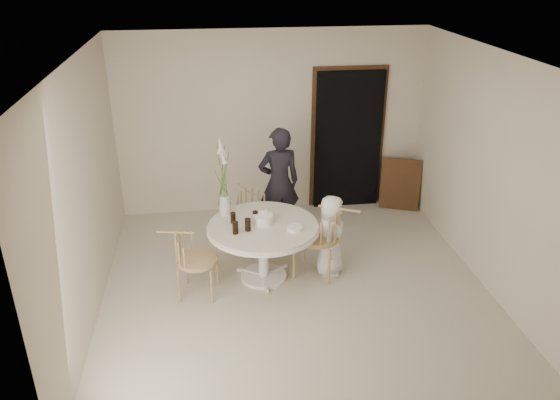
{
  "coord_description": "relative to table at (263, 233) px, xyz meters",
  "views": [
    {
      "loc": [
        -0.92,
        -5.42,
        3.69
      ],
      "look_at": [
        -0.14,
        0.3,
        1.01
      ],
      "focal_mm": 35.0,
      "sensor_mm": 36.0,
      "label": 1
    }
  ],
  "objects": [
    {
      "name": "cola_tumbler_c",
      "position": [
        -0.34,
        0.09,
        0.18
      ],
      "size": [
        0.08,
        0.08,
        0.14
      ],
      "primitive_type": "cylinder",
      "rotation": [
        0.0,
        0.0,
        0.35
      ],
      "color": "black",
      "rests_on": "table"
    },
    {
      "name": "chair_left",
      "position": [
        -0.9,
        -0.2,
        -0.09
      ],
      "size": [
        0.54,
        0.51,
        0.81
      ],
      "rotation": [
        0.0,
        0.0,
        1.37
      ],
      "color": "tan",
      "rests_on": "ground"
    },
    {
      "name": "ground",
      "position": [
        0.35,
        -0.25,
        -0.62
      ],
      "size": [
        4.5,
        4.5,
        0.0
      ],
      "primitive_type": "plane",
      "color": "beige",
      "rests_on": "ground"
    },
    {
      "name": "door_trim",
      "position": [
        1.5,
        1.98,
        0.49
      ],
      "size": [
        1.12,
        0.03,
        2.22
      ],
      "primitive_type": "cube",
      "color": "#55351D",
      "rests_on": "ground"
    },
    {
      "name": "room_shell",
      "position": [
        0.35,
        -0.25,
        1.0
      ],
      "size": [
        4.5,
        4.5,
        4.5
      ],
      "color": "silver",
      "rests_on": "ground"
    },
    {
      "name": "birthday_cake",
      "position": [
        0.0,
        0.03,
        0.17
      ],
      "size": [
        0.24,
        0.24,
        0.16
      ],
      "rotation": [
        0.0,
        0.0,
        0.19
      ],
      "color": "white",
      "rests_on": "table"
    },
    {
      "name": "girl",
      "position": [
        0.34,
        1.11,
        0.17
      ],
      "size": [
        0.61,
        0.43,
        1.56
      ],
      "primitive_type": "imported",
      "rotation": [
        0.0,
        0.0,
        3.25
      ],
      "color": "black",
      "rests_on": "ground"
    },
    {
      "name": "cola_tumbler_b",
      "position": [
        -0.19,
        -0.12,
        0.19
      ],
      "size": [
        0.07,
        0.07,
        0.15
      ],
      "primitive_type": "cylinder",
      "rotation": [
        0.0,
        0.0,
        0.01
      ],
      "color": "black",
      "rests_on": "table"
    },
    {
      "name": "boy",
      "position": [
        0.82,
        0.02,
        -0.1
      ],
      "size": [
        0.48,
        0.59,
        1.03
      ],
      "primitive_type": "imported",
      "rotation": [
        0.0,
        0.0,
        1.23
      ],
      "color": "white",
      "rests_on": "ground"
    },
    {
      "name": "flower_vase",
      "position": [
        -0.43,
        0.34,
        0.53
      ],
      "size": [
        0.13,
        0.13,
        0.99
      ],
      "rotation": [
        0.0,
        0.0,
        -0.29
      ],
      "color": "silver",
      "rests_on": "table"
    },
    {
      "name": "chair_far",
      "position": [
        -0.08,
        0.82,
        -0.09
      ],
      "size": [
        0.58,
        0.6,
        0.82
      ],
      "rotation": [
        0.0,
        0.0,
        0.42
      ],
      "color": "tan",
      "rests_on": "ground"
    },
    {
      "name": "cola_tumbler_d",
      "position": [
        -0.08,
        0.08,
        0.18
      ],
      "size": [
        0.08,
        0.08,
        0.14
      ],
      "primitive_type": "cylinder",
      "rotation": [
        0.0,
        0.0,
        0.24
      ],
      "color": "black",
      "rests_on": "table"
    },
    {
      "name": "picture_frame",
      "position": [
        2.3,
        1.7,
        -0.22
      ],
      "size": [
        0.62,
        0.38,
        0.79
      ],
      "primitive_type": "cube",
      "rotation": [
        -0.17,
        0.0,
        -0.38
      ],
      "color": "#55351D",
      "rests_on": "ground"
    },
    {
      "name": "cola_tumbler_a",
      "position": [
        -0.33,
        -0.17,
        0.19
      ],
      "size": [
        0.09,
        0.09,
        0.15
      ],
      "primitive_type": "cylinder",
      "rotation": [
        0.0,
        0.0,
        0.39
      ],
      "color": "black",
      "rests_on": "table"
    },
    {
      "name": "plate_stack",
      "position": [
        0.34,
        -0.18,
        0.14
      ],
      "size": [
        0.21,
        0.21,
        0.05
      ],
      "primitive_type": "cylinder",
      "rotation": [
        0.0,
        0.0,
        -0.17
      ],
      "color": "white",
      "rests_on": "table"
    },
    {
      "name": "doorway",
      "position": [
        1.5,
        1.94,
        0.43
      ],
      "size": [
        1.0,
        0.1,
        2.1
      ],
      "primitive_type": "cube",
      "color": "black",
      "rests_on": "ground"
    },
    {
      "name": "table",
      "position": [
        0.0,
        0.0,
        0.0
      ],
      "size": [
        1.33,
        1.33,
        0.73
      ],
      "color": "white",
      "rests_on": "ground"
    },
    {
      "name": "chair_right",
      "position": [
        0.77,
        -0.04,
        -0.0
      ],
      "size": [
        0.7,
        0.68,
        0.94
      ],
      "rotation": [
        0.0,
        0.0,
        -2.03
      ],
      "color": "tan",
      "rests_on": "ground"
    }
  ]
}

